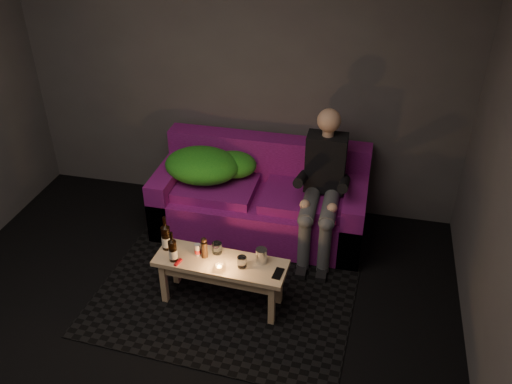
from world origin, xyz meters
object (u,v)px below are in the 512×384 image
coffee_table (221,269)px  beer_bottle_a (166,237)px  beer_bottle_b (173,250)px  steel_cup (261,256)px  sofa (261,200)px  person (323,183)px

coffee_table → beer_bottle_a: size_ratio=3.50×
coffee_table → beer_bottle_b: bearing=-169.1°
steel_cup → coffee_table: bearing=-168.5°
coffee_table → steel_cup: bearing=11.5°
sofa → person: 0.66m
beer_bottle_b → steel_cup: beer_bottle_b is taller
coffee_table → beer_bottle_b: 0.38m
sofa → beer_bottle_b: sofa is taller
sofa → beer_bottle_b: size_ratio=7.30×
person → steel_cup: (-0.33, -0.82, -0.17)m
sofa → steel_cup: size_ratio=16.07×
steel_cup → beer_bottle_b: bearing=-168.8°
beer_bottle_a → beer_bottle_b: 0.15m
person → beer_bottle_a: size_ratio=4.29×
beer_bottle_b → steel_cup: size_ratio=2.20×
person → beer_bottle_a: person is taller
person → steel_cup: size_ratio=10.73×
coffee_table → beer_bottle_b: size_ratio=3.97×
beer_bottle_a → steel_cup: (0.72, 0.00, -0.05)m
beer_bottle_a → steel_cup: size_ratio=2.50×
sofa → coffee_table: bearing=-94.3°
coffee_table → beer_bottle_b: beer_bottle_b is taller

